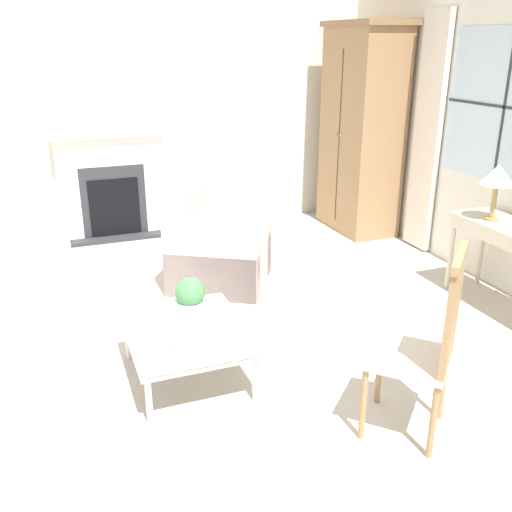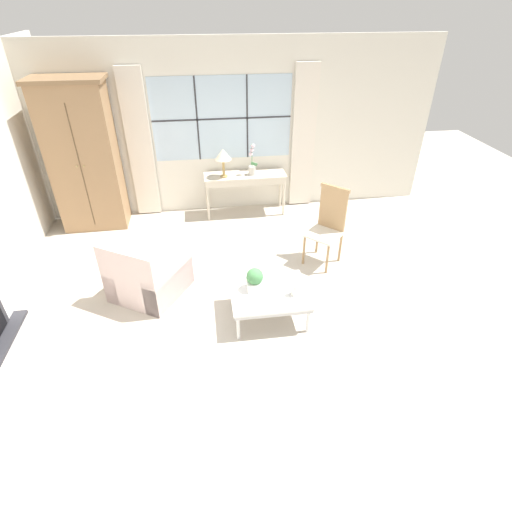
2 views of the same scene
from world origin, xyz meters
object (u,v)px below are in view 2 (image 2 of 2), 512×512
at_px(potted_plant_small, 255,279).
at_px(pillar_candle, 295,290).
at_px(potted_orchid, 252,164).
at_px(side_chair_wooden, 328,222).
at_px(armoire, 84,157).
at_px(coffee_table, 269,294).
at_px(console_table, 245,179).
at_px(table_lamp, 223,155).
at_px(armchair_upholstered, 148,276).

height_order(potted_plant_small, pillar_candle, potted_plant_small).
bearing_deg(potted_orchid, side_chair_wooden, -61.98).
bearing_deg(potted_orchid, armoire, -179.13).
bearing_deg(armoire, coffee_table, -47.47).
xyz_separation_m(potted_orchid, potted_plant_small, (-0.32, -2.67, -0.39)).
bearing_deg(console_table, potted_plant_small, -94.23).
relative_size(armoire, table_lamp, 4.92).
bearing_deg(armchair_upholstered, potted_orchid, 52.15).
relative_size(table_lamp, potted_plant_small, 1.68).
height_order(side_chair_wooden, coffee_table, side_chair_wooden).
distance_m(armchair_upholstered, coffee_table, 1.61).
bearing_deg(table_lamp, console_table, 8.65).
distance_m(console_table, potted_orchid, 0.29).
bearing_deg(side_chair_wooden, potted_plant_small, -138.74).
xyz_separation_m(console_table, pillar_candle, (0.24, -2.87, -0.20)).
bearing_deg(armchair_upholstered, console_table, 54.51).
bearing_deg(console_table, table_lamp, -171.35).
distance_m(table_lamp, potted_orchid, 0.52).
xyz_separation_m(potted_orchid, side_chair_wooden, (0.87, -1.63, -0.28)).
bearing_deg(console_table, pillar_candle, -85.18).
distance_m(armoire, potted_orchid, 2.66).
bearing_deg(armoire, table_lamp, 0.09).
relative_size(potted_plant_small, pillar_candle, 1.78).
xyz_separation_m(armchair_upholstered, pillar_candle, (1.75, -0.76, 0.17)).
bearing_deg(coffee_table, armoire, 132.53).
bearing_deg(table_lamp, side_chair_wooden, -49.74).
bearing_deg(console_table, side_chair_wooden, -59.04).
distance_m(side_chair_wooden, potted_plant_small, 1.58).
bearing_deg(table_lamp, armchair_upholstered, -119.12).
relative_size(console_table, potted_plant_small, 4.95).
bearing_deg(pillar_candle, side_chair_wooden, 58.60).
height_order(console_table, side_chair_wooden, side_chair_wooden).
height_order(side_chair_wooden, pillar_candle, side_chair_wooden).
distance_m(armoire, pillar_candle, 4.01).
bearing_deg(console_table, potted_orchid, -8.40).
relative_size(console_table, armchair_upholstered, 1.25).
bearing_deg(coffee_table, potted_plant_small, 154.46).
xyz_separation_m(table_lamp, coffee_table, (0.32, -2.71, -0.76)).
relative_size(potted_orchid, armchair_upholstered, 0.47).
xyz_separation_m(potted_orchid, armchair_upholstered, (-1.63, -2.10, -0.63)).
bearing_deg(potted_plant_small, armchair_upholstered, 156.28).
height_order(potted_orchid, coffee_table, potted_orchid).
distance_m(console_table, pillar_candle, 2.89).
xyz_separation_m(console_table, potted_plant_small, (-0.20, -2.69, -0.13)).
bearing_deg(console_table, armchair_upholstered, -125.49).
height_order(armchair_upholstered, potted_plant_small, armchair_upholstered).
bearing_deg(potted_plant_small, table_lamp, 93.51).
height_order(armoire, side_chair_wooden, armoire).
height_order(armoire, console_table, armoire).
distance_m(armoire, table_lamp, 2.17).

